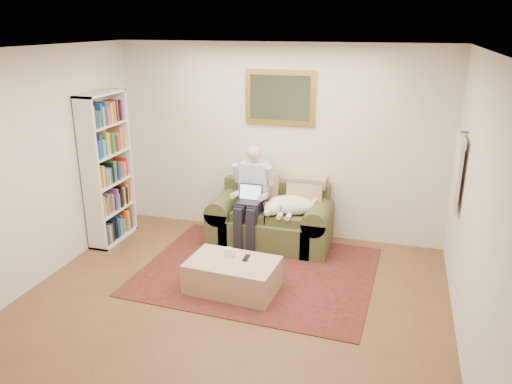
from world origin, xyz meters
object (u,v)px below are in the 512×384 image
at_px(coffee_mug, 228,252).
at_px(sleeping_dog, 291,205).
at_px(ottoman, 233,275).
at_px(laptop, 249,197).
at_px(seated_man, 251,198).
at_px(sofa, 271,224).
at_px(bookshelf, 107,169).

bearing_deg(coffee_mug, sleeping_dog, 68.44).
relative_size(ottoman, coffee_mug, 9.72).
relative_size(laptop, ottoman, 0.32).
bearing_deg(coffee_mug, seated_man, 93.66).
xyz_separation_m(laptop, ottoman, (0.15, -1.12, -0.52)).
distance_m(sofa, coffee_mug, 1.24).
bearing_deg(sofa, bookshelf, -167.65).
xyz_separation_m(ottoman, bookshelf, (-2.03, 0.86, 0.82)).
bearing_deg(bookshelf, sleeping_dog, 9.07).
xyz_separation_m(sleeping_dog, bookshelf, (-2.40, -0.38, 0.39)).
bearing_deg(laptop, ottoman, -82.37).
relative_size(laptop, sleeping_dog, 0.47).
height_order(coffee_mug, bookshelf, bookshelf).
height_order(laptop, ottoman, laptop).
xyz_separation_m(sleeping_dog, coffee_mug, (-0.45, -1.15, -0.20)).
bearing_deg(sleeping_dog, coffee_mug, -111.56).
bearing_deg(sleeping_dog, seated_man, -172.87).
height_order(seated_man, laptop, seated_man).
height_order(seated_man, bookshelf, bookshelf).
bearing_deg(ottoman, sleeping_dog, 73.29).
relative_size(sleeping_dog, ottoman, 0.67).
bearing_deg(sleeping_dog, laptop, -166.36).
xyz_separation_m(sleeping_dog, ottoman, (-0.37, -1.24, -0.43)).
xyz_separation_m(seated_man, ottoman, (0.15, -1.18, -0.49)).
relative_size(laptop, bookshelf, 0.15).
relative_size(seated_man, sleeping_dog, 2.04).
bearing_deg(ottoman, laptop, 97.63).
height_order(sleeping_dog, bookshelf, bookshelf).
bearing_deg(ottoman, bookshelf, 157.09).
distance_m(sleeping_dog, bookshelf, 2.47).
bearing_deg(ottoman, seated_man, 97.24).
height_order(ottoman, coffee_mug, coffee_mug).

